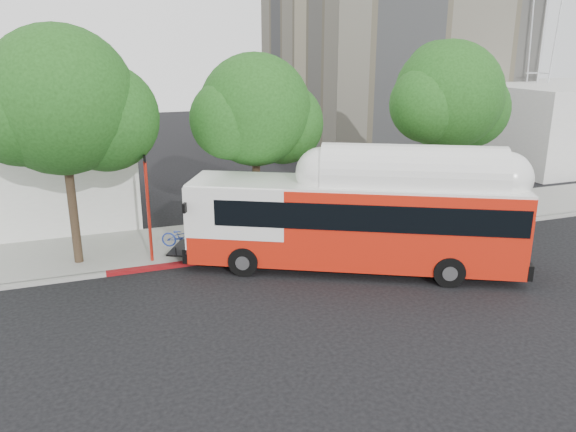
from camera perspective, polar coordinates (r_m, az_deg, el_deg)
name	(u,v)px	position (r m, az deg, el deg)	size (l,w,h in m)	color
ground	(327,285)	(21.89, 4.02, -7.04)	(120.00, 120.00, 0.00)	black
sidewalk	(274,233)	(27.51, -1.44, -1.69)	(60.00, 5.00, 0.15)	gray
curb_strip	(292,250)	(25.20, 0.44, -3.48)	(60.00, 0.30, 0.15)	gray
red_curb_segment	(227,258)	(24.39, -6.20, -4.29)	(10.00, 0.32, 0.16)	maroon
street_tree_left	(74,106)	(23.89, -20.92, 10.40)	(6.67, 5.80, 9.74)	#2D2116
street_tree_mid	(264,114)	(25.62, -2.50, 10.30)	(5.75, 5.00, 8.62)	#2D2116
street_tree_right	(455,99)	(29.97, 16.61, 11.28)	(6.21, 5.40, 9.18)	#2D2116
transit_bus	(355,223)	(22.89, 6.87, -0.76)	(13.73, 8.72, 4.20)	red
signal_pole	(148,210)	(23.81, -13.99, 0.63)	(0.13, 0.44, 4.66)	#B41F13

